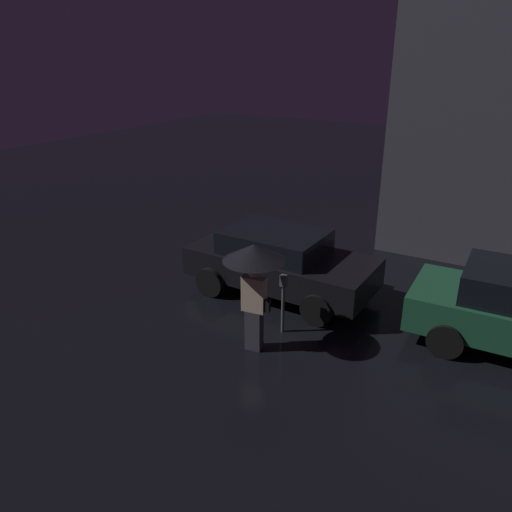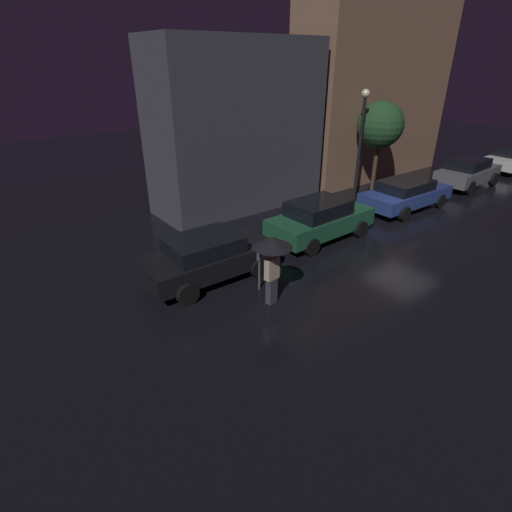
% 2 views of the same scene
% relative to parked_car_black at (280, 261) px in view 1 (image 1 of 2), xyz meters
% --- Properties ---
extents(parked_car_black, '(4.10, 2.00, 1.43)m').
position_rel_parked_car_black_xyz_m(parked_car_black, '(0.00, 0.00, 0.00)').
color(parked_car_black, black).
rests_on(parked_car_black, ground).
extents(pedestrian_with_umbrella, '(1.07, 1.07, 2.02)m').
position_rel_parked_car_black_xyz_m(pedestrian_with_umbrella, '(0.67, -2.25, 0.87)').
color(pedestrian_with_umbrella, '#383842').
rests_on(pedestrian_with_umbrella, ground).
extents(parking_meter, '(0.12, 0.10, 1.19)m').
position_rel_parked_car_black_xyz_m(parking_meter, '(0.84, -1.47, -0.02)').
color(parking_meter, '#4C5154').
rests_on(parking_meter, ground).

